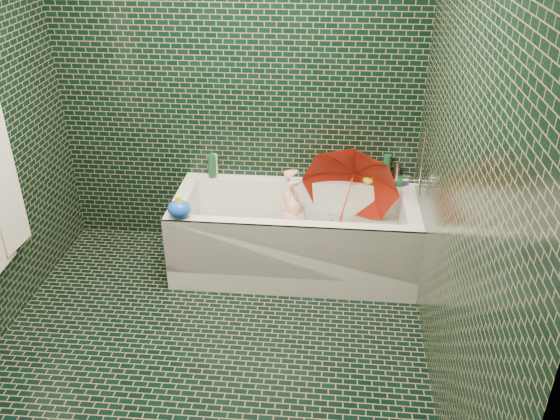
# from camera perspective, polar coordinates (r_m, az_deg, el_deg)

# --- Properties ---
(floor) EXTENTS (2.80, 2.80, 0.00)m
(floor) POSITION_cam_1_polar(r_m,az_deg,el_deg) (3.65, -7.14, -13.97)
(floor) COLOR black
(floor) RESTS_ON ground
(wall_back) EXTENTS (2.80, 0.00, 2.80)m
(wall_back) POSITION_cam_1_polar(r_m,az_deg,el_deg) (4.25, -4.23, 12.00)
(wall_back) COLOR black
(wall_back) RESTS_ON floor
(wall_front) EXTENTS (2.80, 0.00, 2.80)m
(wall_front) POSITION_cam_1_polar(r_m,az_deg,el_deg) (1.85, -18.74, -14.20)
(wall_front) COLOR black
(wall_front) RESTS_ON floor
(wall_right) EXTENTS (0.00, 2.80, 2.80)m
(wall_right) POSITION_cam_1_polar(r_m,az_deg,el_deg) (2.94, 16.89, 3.02)
(wall_right) COLOR black
(wall_right) RESTS_ON floor
(bathtub) EXTENTS (1.70, 0.75, 0.55)m
(bathtub) POSITION_cam_1_polar(r_m,az_deg,el_deg) (4.27, 1.40, -3.18)
(bathtub) COLOR white
(bathtub) RESTS_ON floor
(bath_mat) EXTENTS (1.35, 0.47, 0.01)m
(bath_mat) POSITION_cam_1_polar(r_m,az_deg,el_deg) (4.31, 1.41, -3.68)
(bath_mat) COLOR green
(bath_mat) RESTS_ON bathtub
(water) EXTENTS (1.48, 0.53, 0.00)m
(water) POSITION_cam_1_polar(r_m,az_deg,el_deg) (4.24, 1.43, -2.04)
(water) COLOR silver
(water) RESTS_ON bathtub
(faucet) EXTENTS (0.18, 0.19, 0.55)m
(faucet) POSITION_cam_1_polar(r_m,az_deg,el_deg) (4.04, 13.11, 3.16)
(faucet) COLOR silver
(faucet) RESTS_ON wall_right
(child) EXTENTS (0.95, 0.47, 0.31)m
(child) POSITION_cam_1_polar(r_m,az_deg,el_deg) (4.20, 1.77, -2.20)
(child) COLOR #EBA793
(child) RESTS_ON bathtub
(umbrella) EXTENTS (0.95, 0.91, 0.92)m
(umbrella) POSITION_cam_1_polar(r_m,az_deg,el_deg) (4.17, 6.47, 1.22)
(umbrella) COLOR red
(umbrella) RESTS_ON bathtub
(soap_bottle_a) EXTENTS (0.09, 0.09, 0.23)m
(soap_bottle_a) POSITION_cam_1_polar(r_m,az_deg,el_deg) (4.42, 11.04, 2.48)
(soap_bottle_a) COLOR white
(soap_bottle_a) RESTS_ON bathtub
(soap_bottle_b) EXTENTS (0.11, 0.11, 0.20)m
(soap_bottle_b) POSITION_cam_1_polar(r_m,az_deg,el_deg) (4.41, 12.19, 2.29)
(soap_bottle_b) COLOR #3F1E72
(soap_bottle_b) RESTS_ON bathtub
(soap_bottle_c) EXTENTS (0.18, 0.18, 0.18)m
(soap_bottle_c) POSITION_cam_1_polar(r_m,az_deg,el_deg) (4.39, 11.04, 2.26)
(soap_bottle_c) COLOR #154927
(soap_bottle_c) RESTS_ON bathtub
(bottle_right_tall) EXTENTS (0.07, 0.07, 0.24)m
(bottle_right_tall) POSITION_cam_1_polar(r_m,az_deg,el_deg) (4.35, 10.22, 3.80)
(bottle_right_tall) COLOR #154927
(bottle_right_tall) RESTS_ON bathtub
(bottle_right_pump) EXTENTS (0.06, 0.06, 0.17)m
(bottle_right_pump) POSITION_cam_1_polar(r_m,az_deg,el_deg) (4.38, 11.10, 3.49)
(bottle_right_pump) COLOR silver
(bottle_right_pump) RESTS_ON bathtub
(bottle_left_tall) EXTENTS (0.08, 0.08, 0.18)m
(bottle_left_tall) POSITION_cam_1_polar(r_m,az_deg,el_deg) (4.44, -6.56, 4.22)
(bottle_left_tall) COLOR #154927
(bottle_left_tall) RESTS_ON bathtub
(bottle_left_short) EXTENTS (0.06, 0.06, 0.17)m
(bottle_left_short) POSITION_cam_1_polar(r_m,az_deg,el_deg) (4.46, -6.37, 4.31)
(bottle_left_short) COLOR white
(bottle_left_short) RESTS_ON bathtub
(rubber_duck) EXTENTS (0.12, 0.09, 0.09)m
(rubber_duck) POSITION_cam_1_polar(r_m,az_deg,el_deg) (4.36, 8.61, 2.94)
(rubber_duck) COLOR #FFF21A
(rubber_duck) RESTS_ON bathtub
(bath_toy) EXTENTS (0.16, 0.14, 0.15)m
(bath_toy) POSITION_cam_1_polar(r_m,az_deg,el_deg) (3.92, -9.68, 0.12)
(bath_toy) COLOR blue
(bath_toy) RESTS_ON bathtub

